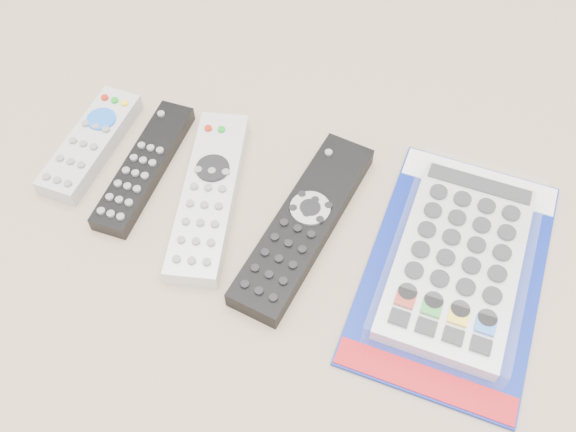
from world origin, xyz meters
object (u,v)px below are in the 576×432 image
(remote_silver_dvd, at_px, (209,194))
(remote_large_black, at_px, (304,224))
(remote_small_grey, at_px, (91,143))
(remote_slim_black, at_px, (144,167))
(jumbo_remote_packaged, at_px, (458,260))

(remote_silver_dvd, bearing_deg, remote_large_black, -14.21)
(remote_small_grey, distance_m, remote_large_black, 0.28)
(remote_small_grey, relative_size, remote_large_black, 0.67)
(remote_slim_black, bearing_deg, remote_small_grey, 172.01)
(remote_small_grey, height_order, remote_large_black, remote_large_black)
(remote_large_black, relative_size, jumbo_remote_packaged, 0.82)
(remote_small_grey, xyz_separation_m, remote_slim_black, (0.08, -0.01, -0.00))
(remote_large_black, bearing_deg, remote_slim_black, -176.09)
(remote_slim_black, bearing_deg, remote_large_black, -4.96)
(remote_small_grey, distance_m, jumbo_remote_packaged, 0.45)
(remote_silver_dvd, relative_size, jumbo_remote_packaged, 0.76)
(remote_large_black, height_order, jumbo_remote_packaged, jumbo_remote_packaged)
(remote_silver_dvd, height_order, remote_large_black, same)
(remote_slim_black, height_order, remote_silver_dvd, remote_silver_dvd)
(remote_large_black, bearing_deg, remote_small_grey, -176.92)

